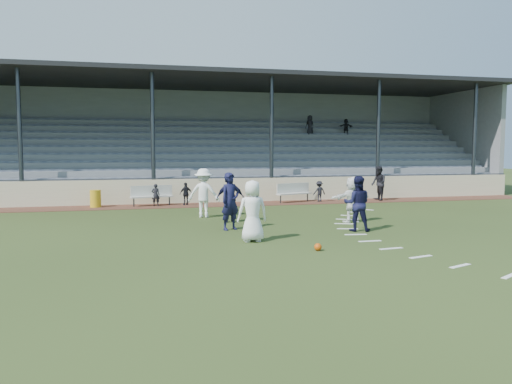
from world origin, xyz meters
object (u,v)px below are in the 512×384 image
(bench_right, at_px, (294,191))
(player_navy_lead, at_px, (230,201))
(bench_left, at_px, (152,194))
(football, at_px, (318,247))
(official, at_px, (379,183))
(player_white_lead, at_px, (252,211))
(trash_bin, at_px, (96,199))

(bench_right, relative_size, player_navy_lead, 1.05)
(bench_left, xyz_separation_m, football, (4.01, -11.65, -0.48))
(football, distance_m, player_navy_lead, 4.34)
(bench_left, xyz_separation_m, official, (11.58, -0.31, 0.33))
(football, relative_size, player_navy_lead, 0.10)
(player_white_lead, bearing_deg, football, 127.51)
(trash_bin, distance_m, player_navy_lead, 9.10)
(player_navy_lead, relative_size, official, 1.07)
(bench_right, bearing_deg, player_navy_lead, -140.69)
(football, bearing_deg, official, 56.29)
(bench_right, distance_m, football, 12.04)
(bench_right, distance_m, official, 4.56)
(player_white_lead, bearing_deg, bench_right, -115.99)
(football, height_order, player_white_lead, player_white_lead)
(trash_bin, bearing_deg, player_navy_lead, -57.29)
(bench_left, xyz_separation_m, player_white_lead, (2.61, -9.95, 0.32))
(player_navy_lead, bearing_deg, player_white_lead, -108.02)
(football, relative_size, official, 0.11)
(bench_left, relative_size, football, 10.10)
(trash_bin, relative_size, official, 0.44)
(football, relative_size, player_white_lead, 0.11)
(bench_left, bearing_deg, player_white_lead, -88.02)
(bench_right, xyz_separation_m, player_white_lead, (-4.43, -9.94, 0.32))
(bench_right, relative_size, football, 10.00)
(player_navy_lead, bearing_deg, trash_bin, 98.38)
(bench_right, distance_m, player_navy_lead, 9.03)
(player_navy_lead, xyz_separation_m, official, (9.21, 7.42, -0.05))
(football, bearing_deg, player_navy_lead, 112.79)
(player_white_lead, relative_size, player_navy_lead, 0.94)
(bench_right, bearing_deg, player_white_lead, -133.51)
(bench_left, bearing_deg, bench_right, -12.79)
(official, bearing_deg, football, -31.57)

